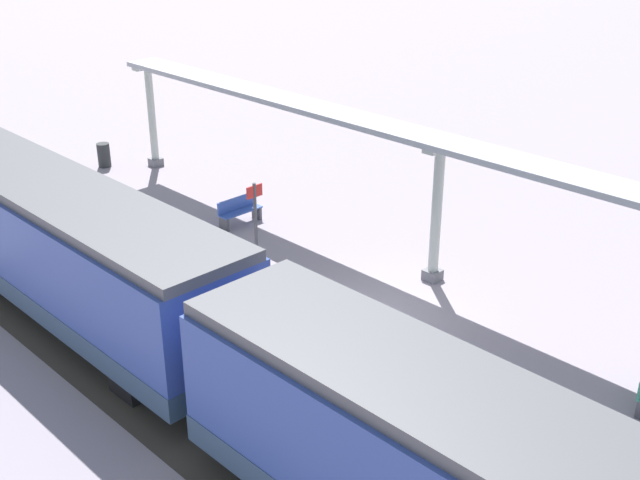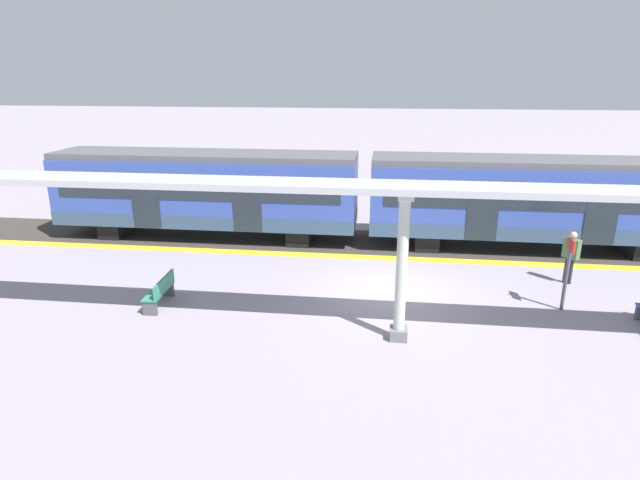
% 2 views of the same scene
% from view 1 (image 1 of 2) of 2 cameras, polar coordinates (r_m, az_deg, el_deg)
% --- Properties ---
extents(ground_plane, '(176.00, 176.00, 0.00)m').
position_cam_1_polar(ground_plane, '(20.03, 3.11, -5.72)').
color(ground_plane, gray).
extents(tactile_edge_strip, '(0.53, 34.71, 0.01)m').
position_cam_1_polar(tactile_edge_strip, '(18.16, -3.73, -9.22)').
color(tactile_edge_strip, gold).
rests_on(tactile_edge_strip, ground).
extents(trackbed, '(3.20, 46.71, 0.01)m').
position_cam_1_polar(trackbed, '(17.23, -8.49, -11.55)').
color(trackbed, '#38332D').
rests_on(trackbed, ground).
extents(train_far_carriage, '(2.65, 12.14, 3.48)m').
position_cam_1_polar(train_far_carriage, '(20.29, -17.65, -0.69)').
color(train_far_carriage, '#314899').
rests_on(train_far_carriage, ground).
extents(canopy_pillar_second, '(1.10, 0.44, 3.85)m').
position_cam_1_polar(canopy_pillar_second, '(21.32, 8.33, 1.84)').
color(canopy_pillar_second, slate).
rests_on(canopy_pillar_second, ground).
extents(canopy_pillar_third, '(1.10, 0.44, 3.85)m').
position_cam_1_polar(canopy_pillar_third, '(30.79, -11.95, 8.67)').
color(canopy_pillar_third, slate).
rests_on(canopy_pillar_third, ground).
extents(canopy_beam, '(1.20, 28.00, 0.16)m').
position_cam_1_polar(canopy_beam, '(20.53, 9.12, 6.79)').
color(canopy_beam, '#A8AAB2').
rests_on(canopy_beam, canopy_pillar_nearest).
extents(bench_near_end, '(1.50, 0.45, 0.86)m').
position_cam_1_polar(bench_near_end, '(25.43, -5.81, 2.11)').
color(bench_near_end, '#3453AB').
rests_on(bench_near_end, ground).
extents(trash_bin, '(0.48, 0.48, 0.91)m').
position_cam_1_polar(trash_bin, '(31.58, -15.22, 5.89)').
color(trash_bin, '#2B2D2E').
rests_on(trash_bin, ground).
extents(platform_info_sign, '(0.56, 0.10, 2.20)m').
position_cam_1_polar(platform_info_sign, '(22.98, -4.67, 2.04)').
color(platform_info_sign, '#4C4C51').
rests_on(platform_info_sign, ground).
extents(passenger_waiting_near_edge, '(0.53, 0.50, 1.73)m').
position_cam_1_polar(passenger_waiting_near_edge, '(22.50, -10.06, 0.54)').
color(passenger_waiting_near_edge, '#23272F').
rests_on(passenger_waiting_near_edge, ground).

